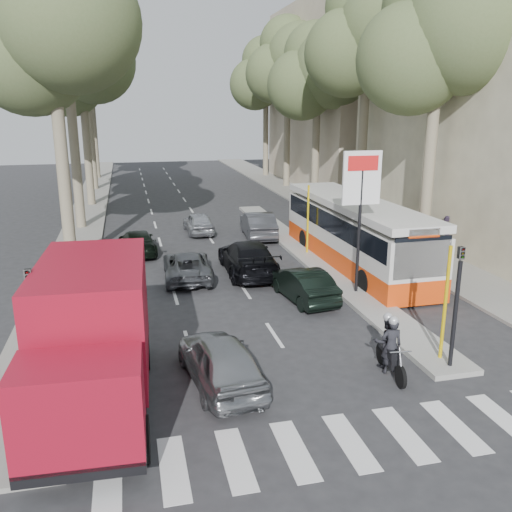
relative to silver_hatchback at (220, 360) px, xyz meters
The scene contains 30 objects.
ground 3.31m from the silver_hatchback, 13.45° to the left, with size 120.00×120.00×0.00m, color #28282B.
sidewalk_right 28.31m from the silver_hatchback, 65.48° to the left, with size 3.20×70.00×0.12m, color gray.
median_left 29.17m from the silver_hatchback, 99.59° to the left, with size 2.40×64.00×0.12m, color gray.
traffic_island 13.39m from the silver_hatchback, 61.45° to the left, with size 1.50×26.00×0.16m, color gray.
building_far 40.11m from the silver_hatchback, 61.79° to the left, with size 11.00×20.00×16.00m, color #B7A88E.
billboard 9.11m from the silver_hatchback, 41.96° to the left, with size 1.50×12.10×5.60m.
traffic_light_island 6.68m from the silver_hatchback, ahead, with size 0.16×0.41×3.60m.
traffic_light_left 4.81m from the silver_hatchback, behind, with size 0.16×0.41×3.60m.
tree_l_a 16.79m from the silver_hatchback, 110.18° to the left, with size 7.40×7.20×14.10m.
tree_l_b 23.80m from the silver_hatchback, 103.03° to the left, with size 7.40×7.20×14.88m.
tree_l_c 30.69m from the silver_hatchback, 99.11° to the left, with size 7.40×7.20×13.71m.
tree_l_d 38.78m from the silver_hatchback, 97.31° to the left, with size 7.40×7.20×15.66m.
tree_l_e 46.23m from the silver_hatchback, 96.14° to the left, with size 7.40×7.20×14.49m.
tree_r_a 19.04m from the silver_hatchback, 41.52° to the left, with size 7.40×7.20×14.10m.
tree_r_b 24.98m from the silver_hatchback, 56.74° to the left, with size 7.40×7.20×15.27m.
tree_r_c 30.84m from the silver_hatchback, 65.62° to the left, with size 7.40×7.20×13.32m.
tree_r_d 38.39m from the silver_hatchback, 70.61° to the left, with size 7.40×7.20×14.88m.
tree_r_e 45.65m from the silver_hatchback, 73.90° to the left, with size 7.40×7.20×14.10m.
silver_hatchback is the anchor object (origin of this frame).
dark_hatchback 7.07m from the silver_hatchback, 53.81° to the left, with size 1.33×3.82×1.26m, color black.
queue_car_a 9.33m from the silver_hatchback, 88.93° to the left, with size 1.95×4.22×1.17m, color #4D4F54.
queue_car_b 9.91m from the silver_hatchback, 73.18° to the left, with size 2.08×5.11×1.48m, color black.
queue_car_c 17.93m from the silver_hatchback, 84.25° to the left, with size 1.46×3.63×1.24m, color #A9ABB1.
queue_car_d 16.83m from the silver_hatchback, 72.92° to the left, with size 1.54×4.42×1.46m, color #47484E.
queue_car_e 14.18m from the silver_hatchback, 97.23° to the left, with size 1.65×4.06×1.18m, color black.
red_truck 3.38m from the silver_hatchback, behind, with size 2.80×6.71×3.52m.
city_bus 12.54m from the silver_hatchback, 50.56° to the left, with size 2.71×11.76×3.09m.
motorcycle 4.68m from the silver_hatchback, ahead, with size 0.78×2.05×1.74m.
pedestrian_near 16.59m from the silver_hatchback, 38.01° to the left, with size 1.09×0.53×1.87m, color #3C3048.
pedestrian_far 17.63m from the silver_hatchback, 54.06° to the left, with size 1.02×0.45×1.58m, color #675A4D.
Camera 1 is at (-5.27, -13.68, 7.19)m, focal length 38.00 mm.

